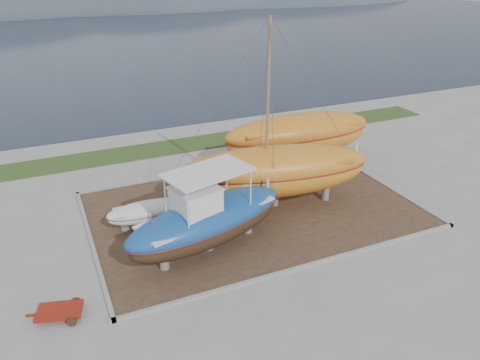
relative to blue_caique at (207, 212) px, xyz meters
name	(u,v)px	position (x,y,z in m)	size (l,w,h in m)	color
ground	(286,244)	(3.79, -1.16, -2.19)	(140.00, 140.00, 0.00)	gray
dirt_patch	(253,209)	(3.79, 2.84, -2.16)	(18.00, 12.00, 0.06)	#422D1E
curb_frame	(253,209)	(3.79, 2.84, -2.11)	(18.60, 12.60, 0.15)	gray
grass_strip	(190,144)	(3.79, 14.34, -2.15)	(44.00, 3.00, 0.08)	#284219
sea	(91,42)	(3.79, 68.84, -2.19)	(260.00, 100.00, 0.04)	#1B2537
mountain_ridge	(62,12)	(3.79, 123.84, -2.19)	(200.00, 36.00, 20.00)	#333D49
blue_caique	(207,212)	(0.00, 0.00, 0.00)	(8.85, 2.77, 4.26)	#174B90
white_dinghy	(147,214)	(-2.22, 3.58, -1.48)	(4.30, 1.61, 1.29)	white
orange_sailboat	(277,118)	(5.20, 2.80, 3.20)	(11.04, 3.25, 10.66)	#BF731D
orange_bare_hull	(298,141)	(9.46, 7.48, -0.35)	(10.84, 3.25, 3.55)	#BF731D
red_trailer	(60,313)	(-7.24, -2.09, -2.00)	(2.65, 1.33, 0.38)	maroon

